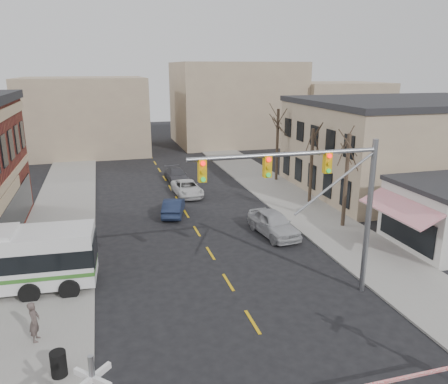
# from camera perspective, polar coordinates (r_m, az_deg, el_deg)

# --- Properties ---
(ground) EXTENTS (160.00, 160.00, 0.00)m
(ground) POSITION_cam_1_polar(r_m,az_deg,el_deg) (19.44, 5.82, -19.62)
(ground) COLOR black
(ground) RESTS_ON ground
(sidewalk_west) EXTENTS (5.00, 60.00, 0.12)m
(sidewalk_west) POSITION_cam_1_polar(r_m,az_deg,el_deg) (36.56, -20.38, -2.94)
(sidewalk_west) COLOR gray
(sidewalk_west) RESTS_ON ground
(sidewalk_east) EXTENTS (5.00, 60.00, 0.12)m
(sidewalk_east) POSITION_cam_1_polar(r_m,az_deg,el_deg) (39.58, 8.10, -0.65)
(sidewalk_east) COLOR gray
(sidewalk_east) RESTS_ON ground
(tan_building) EXTENTS (20.30, 15.30, 8.50)m
(tan_building) POSITION_cam_1_polar(r_m,az_deg,el_deg) (45.11, 23.09, 5.75)
(tan_building) COLOR gray
(tan_building) RESTS_ON ground
(tree_east_a) EXTENTS (0.28, 0.28, 6.75)m
(tree_east_a) POSITION_cam_1_polar(r_m,az_deg,el_deg) (32.30, 15.64, 1.42)
(tree_east_a) COLOR #382B21
(tree_east_a) RESTS_ON sidewalk_east
(tree_east_b) EXTENTS (0.28, 0.28, 6.30)m
(tree_east_b) POSITION_cam_1_polar(r_m,az_deg,el_deg) (37.58, 11.33, 3.36)
(tree_east_b) COLOR #382B21
(tree_east_b) RESTS_ON sidewalk_east
(tree_east_c) EXTENTS (0.28, 0.28, 7.20)m
(tree_east_c) POSITION_cam_1_polar(r_m,az_deg,el_deg) (44.70, 6.97, 6.13)
(tree_east_c) COLOR #382B21
(tree_east_c) RESTS_ON sidewalk_east
(traffic_signal_mast) EXTENTS (9.33, 0.30, 8.00)m
(traffic_signal_mast) POSITION_cam_1_polar(r_m,az_deg,el_deg) (21.24, 12.85, 0.33)
(traffic_signal_mast) COLOR gray
(traffic_signal_mast) RESTS_ON ground
(trash_bin) EXTENTS (0.60, 0.60, 1.00)m
(trash_bin) POSITION_cam_1_polar(r_m,az_deg,el_deg) (18.59, -20.80, -20.23)
(trash_bin) COLOR black
(trash_bin) RESTS_ON sidewalk_west
(car_a) EXTENTS (2.62, 5.24, 1.71)m
(car_a) POSITION_cam_1_polar(r_m,az_deg,el_deg) (30.55, 6.49, -4.08)
(car_a) COLOR #A8A9AD
(car_a) RESTS_ON ground
(car_b) EXTENTS (2.51, 4.40, 1.37)m
(car_b) POSITION_cam_1_polar(r_m,az_deg,el_deg) (34.63, -6.61, -1.95)
(car_b) COLOR #162038
(car_b) RESTS_ON ground
(car_c) EXTENTS (2.47, 4.92, 1.34)m
(car_c) POSITION_cam_1_polar(r_m,az_deg,el_deg) (39.89, -4.84, 0.50)
(car_c) COLOR silver
(car_c) RESTS_ON ground
(car_d) EXTENTS (2.12, 4.72, 1.34)m
(car_d) POSITION_cam_1_polar(r_m,az_deg,el_deg) (44.83, -6.22, 2.20)
(car_d) COLOR #404045
(car_d) RESTS_ON ground
(pedestrian_near) EXTENTS (0.51, 0.70, 1.79)m
(pedestrian_near) POSITION_cam_1_polar(r_m,az_deg,el_deg) (20.70, -23.53, -15.25)
(pedestrian_near) COLOR #504340
(pedestrian_near) RESTS_ON sidewalk_west
(pedestrian_far) EXTENTS (0.87, 0.92, 1.51)m
(pedestrian_far) POSITION_cam_1_polar(r_m,az_deg,el_deg) (24.89, -22.55, -10.06)
(pedestrian_far) COLOR #2F3C53
(pedestrian_far) RESTS_ON sidewalk_west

